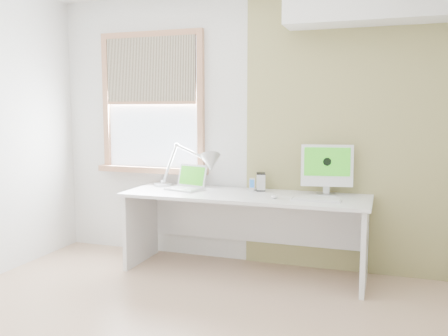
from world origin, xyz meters
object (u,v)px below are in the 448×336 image
at_px(desk_lamp, 201,165).
at_px(external_drive, 261,182).
at_px(laptop, 188,183).
at_px(imac, 327,167).
at_px(desk, 246,214).

height_order(desk_lamp, external_drive, desk_lamp).
bearing_deg(desk_lamp, external_drive, 8.91).
distance_m(laptop, imac, 1.30).
relative_size(desk, external_drive, 13.11).
relative_size(desk, desk_lamp, 2.91).
bearing_deg(external_drive, desk, -117.96).
bearing_deg(desk, external_drive, 62.04).
bearing_deg(laptop, imac, 5.94).
distance_m(desk, external_drive, 0.34).
bearing_deg(desk_lamp, laptop, -152.35).
relative_size(laptop, external_drive, 2.31).
distance_m(desk, laptop, 0.64).
bearing_deg(desk, imac, 12.54).
distance_m(desk_lamp, laptop, 0.21).
bearing_deg(desk_lamp, desk, -9.83).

